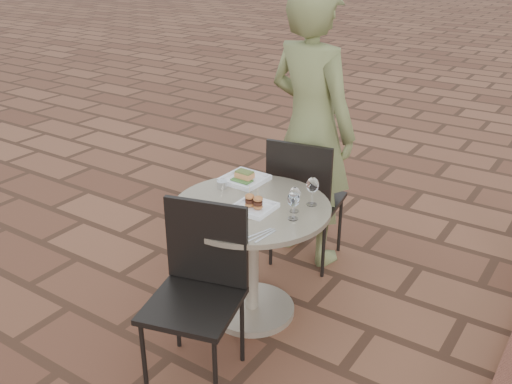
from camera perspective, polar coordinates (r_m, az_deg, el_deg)
The scene contains 13 objects.
ground at distance 3.83m, azimuth -0.13°, elevation -9.35°, with size 60.00×60.00×0.00m, color brown.
cafe_table at distance 3.33m, azimuth -0.43°, elevation -5.14°, with size 0.90×0.90×0.73m.
chair_far at distance 3.81m, azimuth 4.74°, elevation -0.08°, with size 0.51×0.51×0.93m.
chair_near at distance 2.91m, azimuth -5.67°, elevation -8.59°, with size 0.54×0.54×0.93m.
diner at distance 3.83m, azimuth 5.52°, elevation 6.32°, with size 0.69×0.45×1.89m, color brown.
plate_salmon at distance 3.52m, azimuth -1.17°, elevation 1.37°, with size 0.25×0.25×0.07m.
plate_sliders at distance 3.16m, azimuth -0.22°, elevation -1.33°, with size 0.22×0.22×0.14m.
plate_tuna at distance 3.03m, azimuth -3.86°, elevation -2.89°, with size 0.27×0.27×0.03m.
wine_glass_right at distance 3.02m, azimuth 3.77°, elevation -0.82°, with size 0.07×0.07×0.16m.
wine_glass_mid at distance 3.11m, azimuth 3.89°, elevation -0.24°, with size 0.06×0.06×0.15m.
wine_glass_far at distance 3.19m, azimuth 5.67°, elevation 0.64°, with size 0.07×0.07×0.17m.
steel_ramekin at distance 3.42m, azimuth -3.42°, elevation 0.73°, with size 0.06×0.06×0.05m, color silver.
cutlery_set at distance 2.90m, azimuth 0.54°, elevation -4.34°, with size 0.09×0.20×0.00m, color silver, non-canonical shape.
Camera 1 is at (1.77, -2.63, 2.14)m, focal length 40.00 mm.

